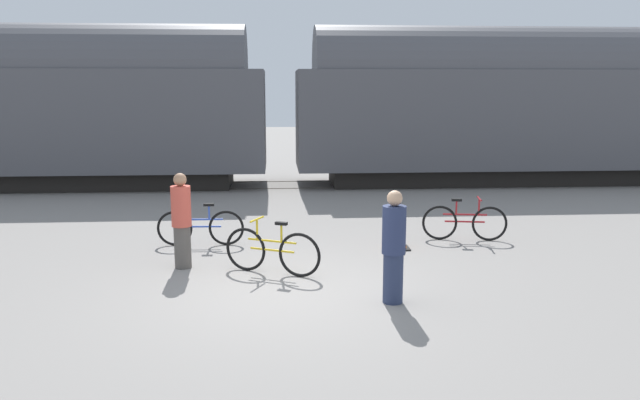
{
  "coord_description": "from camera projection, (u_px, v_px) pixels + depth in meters",
  "views": [
    {
      "loc": [
        -0.19,
        -9.06,
        3.05
      ],
      "look_at": [
        0.58,
        1.66,
        1.1
      ],
      "focal_mm": 35.0,
      "sensor_mm": 36.0,
      "label": 1
    }
  ],
  "objects": [
    {
      "name": "ground_plane",
      "position": [
        290.0,
        291.0,
        9.45
      ],
      "size": [
        80.0,
        80.0,
        0.0
      ],
      "primitive_type": "plane",
      "color": "gray"
    },
    {
      "name": "freight_train",
      "position": [
        281.0,
        103.0,
        19.29
      ],
      "size": [
        57.6,
        2.87,
        4.93
      ],
      "color": "black",
      "rests_on": "ground_plane"
    },
    {
      "name": "rail_near",
      "position": [
        282.0,
        188.0,
        19.05
      ],
      "size": [
        69.6,
        0.07,
        0.01
      ],
      "primitive_type": "cube",
      "color": "#4C4238",
      "rests_on": "ground_plane"
    },
    {
      "name": "rail_far",
      "position": [
        282.0,
        181.0,
        20.46
      ],
      "size": [
        69.6,
        0.07,
        0.01
      ],
      "primitive_type": "cube",
      "color": "#4C4238",
      "rests_on": "ground_plane"
    },
    {
      "name": "bicycle_yellow",
      "position": [
        272.0,
        251.0,
        10.27
      ],
      "size": [
        1.57,
        0.8,
        0.92
      ],
      "color": "black",
      "rests_on": "ground_plane"
    },
    {
      "name": "bicycle_blue",
      "position": [
        200.0,
        227.0,
        12.13
      ],
      "size": [
        1.69,
        0.46,
        0.86
      ],
      "color": "black",
      "rests_on": "ground_plane"
    },
    {
      "name": "bicycle_maroon",
      "position": [
        465.0,
        222.0,
        12.54
      ],
      "size": [
        1.68,
        0.46,
        0.88
      ],
      "color": "black",
      "rests_on": "ground_plane"
    },
    {
      "name": "person_in_red",
      "position": [
        182.0,
        221.0,
        10.55
      ],
      "size": [
        0.33,
        0.33,
        1.64
      ],
      "rotation": [
        0.0,
        0.0,
        3.75
      ],
      "color": "#514C47",
      "rests_on": "ground_plane"
    },
    {
      "name": "person_in_navy",
      "position": [
        394.0,
        247.0,
        8.82
      ],
      "size": [
        0.34,
        0.34,
        1.63
      ],
      "rotation": [
        0.0,
        0.0,
        3.74
      ],
      "color": "#283351",
      "rests_on": "ground_plane"
    },
    {
      "name": "traffic_cone",
      "position": [
        399.0,
        236.0,
        11.9
      ],
      "size": [
        0.4,
        0.4,
        0.55
      ],
      "color": "black",
      "rests_on": "ground_plane"
    }
  ]
}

